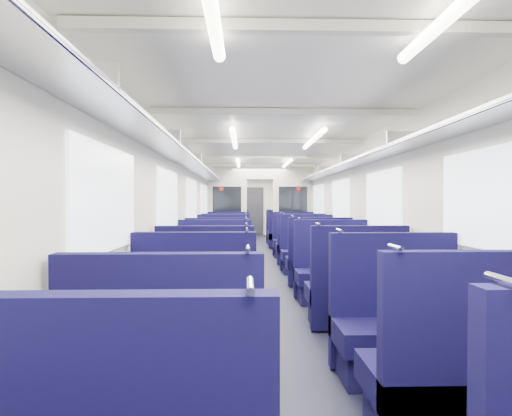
{
  "coord_description": "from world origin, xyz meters",
  "views": [
    {
      "loc": [
        -0.4,
        -8.13,
        1.4
      ],
      "look_at": [
        -0.09,
        3.37,
        1.22
      ],
      "focal_mm": 28.54,
      "sensor_mm": 36.0,
      "label": 1
    }
  ],
  "objects": [
    {
      "name": "seat_22",
      "position": [
        -0.83,
        5.37,
        0.36
      ],
      "size": [
        1.05,
        0.58,
        1.17
      ],
      "color": "#0E0B38",
      "rests_on": "floor"
    },
    {
      "name": "dado_right",
      "position": [
        1.39,
        0.0,
        0.35
      ],
      "size": [
        0.03,
        17.9,
        0.7
      ],
      "primitive_type": "cube",
      "color": "black",
      "rests_on": "floor"
    },
    {
      "name": "dado_left",
      "position": [
        -1.39,
        0.0,
        0.35
      ],
      "size": [
        0.03,
        17.9,
        0.7
      ],
      "primitive_type": "cube",
      "color": "black",
      "rests_on": "floor"
    },
    {
      "name": "seat_6",
      "position": [
        -0.83,
        -4.82,
        0.36
      ],
      "size": [
        1.05,
        0.58,
        1.17
      ],
      "color": "#0E0B38",
      "rests_on": "floor"
    },
    {
      "name": "seat_8",
      "position": [
        -0.83,
        -3.62,
        0.36
      ],
      "size": [
        1.05,
        0.58,
        1.17
      ],
      "color": "#0E0B38",
      "rests_on": "floor"
    },
    {
      "name": "seat_7",
      "position": [
        0.83,
        -4.92,
        0.36
      ],
      "size": [
        1.05,
        0.58,
        1.17
      ],
      "color": "#0E0B38",
      "rests_on": "floor"
    },
    {
      "name": "wall_left",
      "position": [
        -1.4,
        0.0,
        1.18
      ],
      "size": [
        0.02,
        18.0,
        2.35
      ],
      "primitive_type": "cube",
      "color": "beige",
      "rests_on": "floor"
    },
    {
      "name": "bulkhead",
      "position": [
        -0.0,
        2.68,
        1.23
      ],
      "size": [
        2.8,
        0.1,
        2.35
      ],
      "color": "beige",
      "rests_on": "floor"
    },
    {
      "name": "seat_16",
      "position": [
        -0.83,
        0.92,
        0.36
      ],
      "size": [
        1.05,
        0.58,
        1.17
      ],
      "color": "#0E0B38",
      "rests_on": "floor"
    },
    {
      "name": "seat_10",
      "position": [
        -0.83,
        -2.43,
        0.36
      ],
      "size": [
        1.05,
        0.58,
        1.17
      ],
      "color": "#0E0B38",
      "rests_on": "floor"
    },
    {
      "name": "ceiling",
      "position": [
        0.0,
        0.0,
        2.35
      ],
      "size": [
        2.8,
        18.0,
        0.01
      ],
      "primitive_type": "cube",
      "color": "white",
      "rests_on": "wall_left"
    },
    {
      "name": "seat_4",
      "position": [
        -0.83,
        -5.94,
        0.36
      ],
      "size": [
        1.05,
        0.58,
        1.17
      ],
      "color": "#0E0B38",
      "rests_on": "floor"
    },
    {
      "name": "wall_right",
      "position": [
        1.4,
        0.0,
        1.18
      ],
      "size": [
        0.02,
        18.0,
        2.35
      ],
      "primitive_type": "cube",
      "color": "beige",
      "rests_on": "floor"
    },
    {
      "name": "seat_17",
      "position": [
        0.83,
        0.88,
        0.36
      ],
      "size": [
        1.05,
        0.58,
        1.17
      ],
      "color": "#0E0B38",
      "rests_on": "floor"
    },
    {
      "name": "seat_15",
      "position": [
        0.83,
        -0.17,
        0.36
      ],
      "size": [
        1.05,
        0.58,
        1.17
      ],
      "color": "#0E0B38",
      "rests_on": "floor"
    },
    {
      "name": "seat_9",
      "position": [
        0.83,
        -3.65,
        0.36
      ],
      "size": [
        1.05,
        0.58,
        1.17
      ],
      "color": "#0E0B38",
      "rests_on": "floor"
    },
    {
      "name": "seat_18",
      "position": [
        -0.83,
        2.14,
        0.36
      ],
      "size": [
        1.05,
        0.58,
        1.17
      ],
      "color": "#0E0B38",
      "rests_on": "floor"
    },
    {
      "name": "seat_19",
      "position": [
        0.83,
        2.1,
        0.36
      ],
      "size": [
        1.05,
        0.58,
        1.17
      ],
      "color": "#0E0B38",
      "rests_on": "floor"
    },
    {
      "name": "seat_12",
      "position": [
        -0.83,
        -1.48,
        0.36
      ],
      "size": [
        1.05,
        0.58,
        1.17
      ],
      "color": "#0E0B38",
      "rests_on": "floor"
    },
    {
      "name": "luggage_rack_right",
      "position": [
        1.21,
        0.0,
        1.97
      ],
      "size": [
        0.36,
        17.4,
        0.18
      ],
      "color": "#B2B5BA",
      "rests_on": "wall_right"
    },
    {
      "name": "ceiling_fittings",
      "position": [
        0.0,
        -0.26,
        2.29
      ],
      "size": [
        2.7,
        16.06,
        0.11
      ],
      "color": "beige",
      "rests_on": "ceiling"
    },
    {
      "name": "floor",
      "position": [
        0.0,
        0.0,
        0.0
      ],
      "size": [
        2.8,
        18.0,
        0.01
      ],
      "primitive_type": "cube",
      "color": "black",
      "rests_on": "ground"
    },
    {
      "name": "luggage_rack_left",
      "position": [
        -1.21,
        0.0,
        1.97
      ],
      "size": [
        0.36,
        17.4,
        0.18
      ],
      "color": "#B2B5BA",
      "rests_on": "wall_left"
    },
    {
      "name": "windows",
      "position": [
        0.0,
        -0.46,
        1.42
      ],
      "size": [
        2.78,
        15.6,
        0.75
      ],
      "color": "white",
      "rests_on": "wall_left"
    },
    {
      "name": "seat_21",
      "position": [
        0.83,
        4.07,
        0.36
      ],
      "size": [
        1.05,
        0.58,
        1.17
      ],
      "color": "#0E0B38",
      "rests_on": "floor"
    },
    {
      "name": "seat_14",
      "position": [
        -0.83,
        -0.11,
        0.36
      ],
      "size": [
        1.05,
        0.58,
        1.17
      ],
      "color": "#0E0B38",
      "rests_on": "floor"
    },
    {
      "name": "seat_5",
      "position": [
        0.83,
        -5.88,
        0.36
      ],
      "size": [
        1.05,
        0.58,
        1.17
      ],
      "color": "#0E0B38",
      "rests_on": "floor"
    },
    {
      "name": "wall_far",
      "position": [
        0.0,
        9.0,
        1.18
      ],
      "size": [
        2.8,
        0.02,
        2.35
      ],
      "primitive_type": "cube",
      "color": "beige",
      "rests_on": "floor"
    },
    {
      "name": "seat_23",
      "position": [
        0.83,
        5.23,
        0.36
      ],
      "size": [
        1.05,
        0.58,
        1.17
      ],
      "color": "#0E0B38",
      "rests_on": "floor"
    },
    {
      "name": "seat_20",
      "position": [
        -0.83,
        4.24,
        0.36
      ],
      "size": [
        1.05,
        0.58,
        1.17
      ],
      "color": "#0E0B38",
      "rests_on": "floor"
    },
    {
      "name": "seat_13",
      "position": [
        0.83,
        -1.37,
        0.36
      ],
      "size": [
        1.05,
        0.58,
        1.17
      ],
      "color": "#0E0B38",
      "rests_on": "floor"
    },
    {
      "name": "end_door",
      "position": [
        0.0,
        8.94,
        1.0
      ],
      "size": [
        0.75,
        0.06,
        2.0
      ],
      "primitive_type": "cube",
      "color": "black",
      "rests_on": "floor"
    },
    {
      "name": "seat_11",
      "position": [
        0.83,
        -2.46,
        0.36
      ],
      "size": [
        1.05,
        0.58,
        1.17
      ],
      "color": "#0E0B38",
      "rests_on": "floor"
    }
  ]
}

